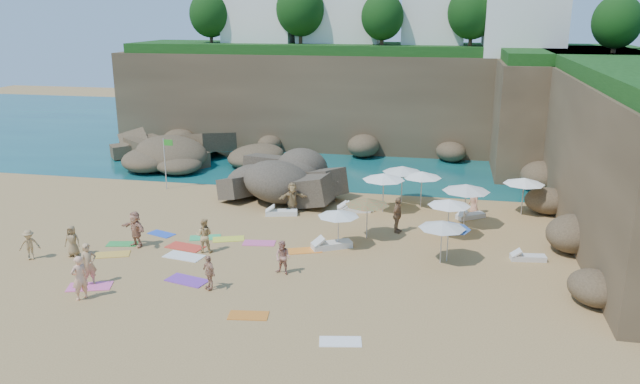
% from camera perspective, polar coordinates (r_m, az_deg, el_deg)
% --- Properties ---
extents(ground, '(120.00, 120.00, 0.00)m').
position_cam_1_polar(ground, '(32.22, -4.58, -4.68)').
color(ground, tan).
rests_on(ground, ground).
extents(seawater, '(120.00, 120.00, 0.00)m').
position_cam_1_polar(seawater, '(60.58, 3.31, 5.29)').
color(seawater, '#0C4751').
rests_on(seawater, ground).
extents(cliff_back, '(44.00, 8.00, 8.00)m').
position_cam_1_polar(cliff_back, '(54.77, 4.69, 8.34)').
color(cliff_back, brown).
rests_on(cliff_back, ground).
extents(cliff_right, '(8.00, 30.00, 8.00)m').
position_cam_1_polar(cliff_right, '(39.04, 26.95, 3.43)').
color(cliff_right, brown).
rests_on(cliff_right, ground).
extents(cliff_corner, '(10.00, 12.00, 8.00)m').
position_cam_1_polar(cliff_corner, '(50.15, 21.32, 6.56)').
color(cliff_corner, brown).
rests_on(cliff_corner, ground).
extents(rock_promontory, '(12.00, 7.00, 2.00)m').
position_cam_1_polar(rock_promontory, '(50.27, -11.62, 2.70)').
color(rock_promontory, brown).
rests_on(rock_promontory, ground).
extents(clifftop_buildings, '(28.48, 9.48, 7.00)m').
position_cam_1_polar(clifftop_buildings, '(54.94, 6.01, 15.91)').
color(clifftop_buildings, white).
rests_on(clifftop_buildings, cliff_back).
extents(clifftop_trees, '(35.60, 23.82, 4.40)m').
position_cam_1_polar(clifftop_trees, '(48.53, 7.44, 15.85)').
color(clifftop_trees, '#11380F').
rests_on(clifftop_trees, ground).
extents(marina_masts, '(3.10, 0.10, 6.00)m').
position_cam_1_polar(marina_masts, '(64.53, -11.46, 8.37)').
color(marina_masts, white).
rests_on(marina_masts, ground).
extents(rock_outcrop, '(8.25, 6.79, 2.93)m').
position_cam_1_polar(rock_outcrop, '(40.67, -2.83, -0.17)').
color(rock_outcrop, brown).
rests_on(rock_outcrop, ground).
extents(flag_pole, '(0.67, 0.07, 3.45)m').
position_cam_1_polar(flag_pole, '(42.47, -13.89, 3.14)').
color(flag_pole, silver).
rests_on(flag_pole, ground).
extents(parasol_0, '(2.45, 2.45, 2.32)m').
position_cam_1_polar(parasol_0, '(38.61, 7.54, 2.09)').
color(parasol_0, silver).
rests_on(parasol_0, ground).
extents(parasol_1, '(2.50, 2.50, 2.36)m').
position_cam_1_polar(parasol_1, '(36.58, 5.84, 1.41)').
color(parasol_1, silver).
rests_on(parasol_1, ground).
extents(parasol_2, '(2.37, 2.37, 2.24)m').
position_cam_1_polar(parasol_2, '(37.80, 9.30, 1.59)').
color(parasol_2, silver).
rests_on(parasol_2, ground).
extents(parasol_3, '(2.36, 2.36, 2.23)m').
position_cam_1_polar(parasol_3, '(37.79, 18.17, 0.96)').
color(parasol_3, silver).
rests_on(parasol_3, ground).
extents(parasol_6, '(2.32, 2.32, 2.19)m').
position_cam_1_polar(parasol_6, '(32.24, 4.35, -0.88)').
color(parasol_6, silver).
rests_on(parasol_6, ground).
extents(parasol_7, '(2.59, 2.59, 2.45)m').
position_cam_1_polar(parasol_7, '(34.73, 13.23, 0.38)').
color(parasol_7, silver).
rests_on(parasol_7, ground).
extents(parasol_8, '(2.22, 2.22, 2.10)m').
position_cam_1_polar(parasol_8, '(32.95, 11.74, -0.95)').
color(parasol_8, silver).
rests_on(parasol_8, ground).
extents(parasol_9, '(2.09, 2.09, 1.97)m').
position_cam_1_polar(parasol_9, '(30.98, 1.70, -1.95)').
color(parasol_9, silver).
rests_on(parasol_9, ground).
extents(parasol_10, '(2.07, 2.07, 1.96)m').
position_cam_1_polar(parasol_10, '(29.89, 11.69, -3.00)').
color(parasol_10, silver).
rests_on(parasol_10, ground).
extents(parasol_11, '(2.21, 2.21, 2.09)m').
position_cam_1_polar(parasol_11, '(29.54, 11.12, -2.95)').
color(parasol_11, silver).
rests_on(parasol_11, ground).
extents(lounger_0, '(1.94, 1.04, 0.29)m').
position_cam_1_polar(lounger_0, '(36.47, -3.55, -1.89)').
color(lounger_0, white).
rests_on(lounger_0, ground).
extents(lounger_1, '(2.05, 1.10, 0.30)m').
position_cam_1_polar(lounger_1, '(37.04, 3.11, -1.59)').
color(lounger_1, white).
rests_on(lounger_1, ground).
extents(lounger_2, '(1.74, 1.46, 0.27)m').
position_cam_1_polar(lounger_2, '(36.87, 13.61, -2.15)').
color(lounger_2, silver).
rests_on(lounger_2, ground).
extents(lounger_3, '(2.01, 1.30, 0.30)m').
position_cam_1_polar(lounger_3, '(37.13, 3.40, -1.55)').
color(lounger_3, white).
rests_on(lounger_3, ground).
extents(lounger_4, '(1.70, 0.76, 0.26)m').
position_cam_1_polar(lounger_4, '(31.56, 18.49, -5.72)').
color(lounger_4, silver).
rests_on(lounger_4, ground).
extents(lounger_5, '(2.10, 1.59, 0.32)m').
position_cam_1_polar(lounger_5, '(31.41, 1.08, -4.88)').
color(lounger_5, silver).
rests_on(lounger_5, ground).
extents(towel_1, '(2.03, 1.43, 0.03)m').
position_cam_1_polar(towel_1, '(29.01, -20.31, -8.11)').
color(towel_1, pink).
rests_on(towel_1, ground).
extents(towel_2, '(1.65, 0.99, 0.03)m').
position_cam_1_polar(towel_2, '(25.01, -6.57, -11.15)').
color(towel_2, orange).
rests_on(towel_2, ground).
extents(towel_3, '(1.79, 1.30, 0.03)m').
position_cam_1_polar(towel_3, '(33.39, -10.45, -4.12)').
color(towel_3, '#35BC69').
rests_on(towel_3, ground).
extents(towel_4, '(1.86, 1.37, 0.03)m').
position_cam_1_polar(towel_4, '(32.28, -18.47, -5.44)').
color(towel_4, gold).
rests_on(towel_4, ground).
extents(towel_5, '(2.05, 1.28, 0.03)m').
position_cam_1_polar(towel_5, '(31.11, -12.33, -5.76)').
color(towel_5, white).
rests_on(towel_5, ground).
extents(towel_6, '(2.03, 1.36, 0.03)m').
position_cam_1_polar(towel_6, '(28.44, -12.05, -7.91)').
color(towel_6, purple).
rests_on(towel_6, ground).
extents(towel_7, '(2.04, 1.31, 0.03)m').
position_cam_1_polar(towel_7, '(32.30, -12.22, -4.93)').
color(towel_7, red).
rests_on(towel_7, ground).
extents(towel_8, '(1.62, 1.18, 0.03)m').
position_cam_1_polar(towel_8, '(34.43, -14.30, -3.73)').
color(towel_8, blue).
rests_on(towel_8, ground).
extents(towel_9, '(1.74, 1.04, 0.03)m').
position_cam_1_polar(towel_9, '(32.24, -5.59, -4.66)').
color(towel_9, '#E65999').
rests_on(towel_9, ground).
extents(towel_10, '(1.84, 1.38, 0.03)m').
position_cam_1_polar(towel_10, '(31.13, -1.42, -5.37)').
color(towel_10, orange).
rests_on(towel_10, ground).
extents(towel_11, '(1.64, 1.04, 0.03)m').
position_cam_1_polar(towel_11, '(33.53, -17.62, -4.55)').
color(towel_11, green).
rests_on(towel_11, ground).
extents(towel_12, '(1.81, 1.34, 0.03)m').
position_cam_1_polar(towel_12, '(32.98, -8.36, -4.28)').
color(towel_12, yellow).
rests_on(towel_12, ground).
extents(towel_13, '(1.63, 1.03, 0.03)m').
position_cam_1_polar(towel_13, '(23.10, 1.88, -13.51)').
color(towel_13, white).
rests_on(towel_13, ground).
extents(person_stand_0, '(0.80, 0.83, 1.91)m').
position_cam_1_polar(person_stand_0, '(28.85, -20.40, -6.22)').
color(person_stand_0, tan).
rests_on(person_stand_0, ground).
extents(person_stand_1, '(0.92, 0.76, 1.74)m').
position_cam_1_polar(person_stand_1, '(31.21, -10.55, -3.91)').
color(person_stand_1, tan).
rests_on(person_stand_1, ground).
extents(person_stand_2, '(1.10, 0.57, 1.64)m').
position_cam_1_polar(person_stand_2, '(42.25, -2.62, 1.61)').
color(person_stand_2, '#DF957E').
rests_on(person_stand_2, ground).
extents(person_stand_3, '(0.72, 1.22, 1.95)m').
position_cam_1_polar(person_stand_3, '(33.59, 7.09, -2.11)').
color(person_stand_3, '#8E6847').
rests_on(person_stand_3, ground).
extents(person_stand_4, '(0.74, 0.90, 1.62)m').
position_cam_1_polar(person_stand_4, '(37.50, 13.92, -0.78)').
color(person_stand_4, '#E39A77').
rests_on(person_stand_4, ground).
extents(person_stand_5, '(1.75, 1.29, 1.86)m').
position_cam_1_polar(person_stand_5, '(36.54, -2.54, -0.55)').
color(person_stand_5, '#A38351').
rests_on(person_stand_5, ground).
extents(person_stand_6, '(0.74, 0.83, 1.90)m').
position_cam_1_polar(person_stand_6, '(27.61, -21.14, -7.32)').
color(person_stand_6, '#F7B18C').
rests_on(person_stand_6, ground).
extents(person_lie_0, '(1.56, 1.73, 0.39)m').
position_cam_1_polar(person_lie_0, '(33.06, -24.93, -5.30)').
color(person_lie_0, tan).
rests_on(person_lie_0, ground).
extents(person_lie_1, '(1.63, 1.73, 0.37)m').
position_cam_1_polar(person_lie_1, '(27.37, -10.07, -8.39)').
color(person_lie_1, tan).
rests_on(person_lie_1, ground).
extents(person_lie_2, '(0.96, 1.61, 0.40)m').
position_cam_1_polar(person_lie_2, '(32.68, -21.60, -5.13)').
color(person_lie_2, olive).
rests_on(person_lie_2, ground).
extents(person_lie_3, '(2.30, 2.36, 0.48)m').
position_cam_1_polar(person_lie_3, '(32.93, -16.43, -4.40)').
color(person_lie_3, tan).
rests_on(person_lie_3, ground).
extents(person_lie_5, '(1.13, 1.69, 0.59)m').
position_cam_1_polar(person_lie_5, '(28.41, -3.41, -6.97)').
color(person_lie_5, tan).
rests_on(person_lie_5, ground).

